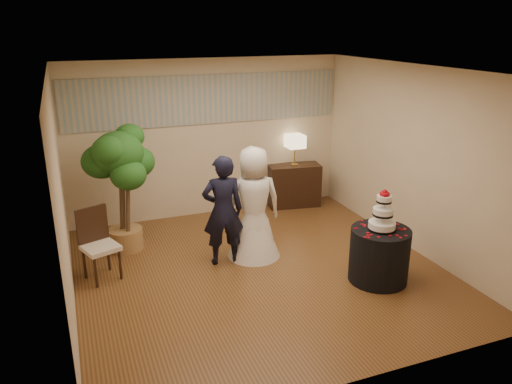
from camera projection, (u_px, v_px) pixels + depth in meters
name	position (u px, v px, depth m)	size (l,w,h in m)	color
floor	(260.00, 271.00, 7.13)	(5.00, 5.00, 0.00)	brown
ceiling	(260.00, 70.00, 6.23)	(5.00, 5.00, 0.00)	white
wall_back	(208.00, 139.00, 8.89)	(5.00, 0.06, 2.80)	beige
wall_front	(362.00, 254.00, 4.47)	(5.00, 0.06, 2.80)	beige
wall_left	(61.00, 200.00, 5.83)	(0.06, 5.00, 2.80)	beige
wall_right	(413.00, 160.00, 7.53)	(0.06, 5.00, 2.80)	beige
mural_border	(207.00, 99.00, 8.64)	(4.90, 0.02, 0.85)	#999C92
groom	(223.00, 211.00, 7.13)	(0.59, 0.39, 1.63)	black
bride	(254.00, 203.00, 7.34)	(0.83, 0.80, 1.69)	white
cake_table	(379.00, 255.00, 6.76)	(0.80, 0.80, 0.75)	black
wedding_cake	(383.00, 210.00, 6.55)	(0.36, 0.36, 0.57)	white
console	(294.00, 185.00, 9.55)	(0.97, 0.43, 0.81)	black
table_lamp	(295.00, 150.00, 9.33)	(0.32, 0.32, 0.58)	#D5BE8C
ficus_tree	(121.00, 189.00, 7.50)	(0.94, 0.94, 1.97)	#20561B
side_chair	(100.00, 245.00, 6.76)	(0.46, 0.48, 1.00)	black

